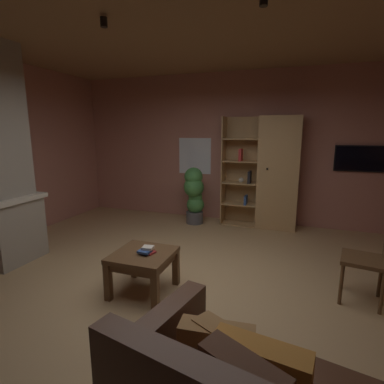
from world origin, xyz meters
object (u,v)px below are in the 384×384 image
at_px(table_book_1, 145,251).
at_px(dining_chair, 374,255).
at_px(coffee_table, 143,260).
at_px(bookshelf_cabinet, 273,174).
at_px(wall_mounted_tv, 360,159).
at_px(potted_floor_plant, 194,194).
at_px(table_book_0, 149,252).
at_px(table_book_2, 148,248).

distance_m(table_book_1, dining_chair, 2.37).
distance_m(coffee_table, table_book_1, 0.14).
relative_size(bookshelf_cabinet, wall_mounted_tv, 2.57).
bearing_deg(potted_floor_plant, table_book_1, -82.88).
height_order(coffee_table, potted_floor_plant, potted_floor_plant).
bearing_deg(table_book_1, wall_mounted_tv, 50.96).
bearing_deg(table_book_0, bookshelf_cabinet, 69.16).
xyz_separation_m(bookshelf_cabinet, table_book_1, (-1.10, -2.89, -0.51)).
bearing_deg(dining_chair, table_book_1, -165.02).
bearing_deg(table_book_0, coffee_table, -168.78).
bearing_deg(bookshelf_cabinet, potted_floor_plant, -170.78).
distance_m(coffee_table, dining_chair, 2.40).
height_order(table_book_1, wall_mounted_tv, wall_mounted_tv).
distance_m(coffee_table, table_book_2, 0.16).
xyz_separation_m(table_book_2, wall_mounted_tv, (2.50, 3.05, 0.79)).
relative_size(coffee_table, table_book_1, 4.86).
bearing_deg(potted_floor_plant, wall_mounted_tv, 8.86).
relative_size(table_book_0, table_book_1, 1.03).
bearing_deg(dining_chair, potted_floor_plant, 142.05).
xyz_separation_m(coffee_table, dining_chair, (2.33, 0.58, 0.16)).
height_order(coffee_table, table_book_2, table_book_2).
bearing_deg(wall_mounted_tv, potted_floor_plant, -171.14).
bearing_deg(coffee_table, potted_floor_plant, 96.34).
bearing_deg(table_book_1, potted_floor_plant, 97.12).
xyz_separation_m(bookshelf_cabinet, dining_chair, (1.18, -2.28, -0.48)).
relative_size(table_book_0, wall_mounted_tv, 0.17).
relative_size(table_book_0, potted_floor_plant, 0.12).
bearing_deg(coffee_table, table_book_0, 11.22).
height_order(table_book_1, table_book_2, table_book_2).
bearing_deg(table_book_2, wall_mounted_tv, 50.71).
bearing_deg(table_book_1, coffee_table, 138.48).
xyz_separation_m(table_book_2, dining_chair, (2.27, 0.57, 0.01)).
xyz_separation_m(coffee_table, table_book_0, (0.06, 0.01, 0.10)).
height_order(bookshelf_cabinet, table_book_0, bookshelf_cabinet).
bearing_deg(bookshelf_cabinet, wall_mounted_tv, 8.49).
height_order(table_book_0, wall_mounted_tv, wall_mounted_tv).
bearing_deg(table_book_2, table_book_0, 12.87).
distance_m(table_book_0, table_book_2, 0.05).
distance_m(coffee_table, wall_mounted_tv, 4.10).
bearing_deg(bookshelf_cabinet, dining_chair, -62.49).
bearing_deg(coffee_table, table_book_2, 11.02).
relative_size(table_book_2, wall_mounted_tv, 0.15).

